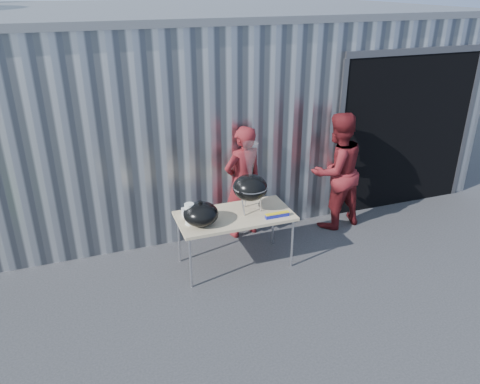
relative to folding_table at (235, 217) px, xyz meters
name	(u,v)px	position (x,y,z in m)	size (l,w,h in m)	color
ground	(253,301)	(-0.06, -0.85, -0.71)	(80.00, 80.00, 0.00)	#2D2D30
building	(213,91)	(0.85, 3.74, 0.83)	(8.20, 6.20, 3.10)	silver
folding_table	(235,217)	(0.00, 0.00, 0.00)	(1.50, 0.75, 0.75)	tan
kettle_grill	(250,182)	(0.22, 0.03, 0.46)	(0.46, 0.46, 0.94)	black
grill_lid	(201,214)	(-0.48, -0.10, 0.18)	(0.44, 0.44, 0.32)	black
paper_towels	(190,214)	(-0.61, -0.05, 0.18)	(0.12, 0.12, 0.28)	white
white_tub	(190,212)	(-0.55, 0.17, 0.09)	(0.20, 0.15, 0.10)	white
foil_box	(277,215)	(0.49, -0.25, 0.07)	(0.32, 0.05, 0.06)	navy
person_cook	(243,182)	(0.39, 0.75, 0.14)	(0.62, 0.41, 1.69)	maroon
person_bystander	(336,171)	(1.82, 0.55, 0.19)	(0.88, 0.68, 1.80)	maroon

